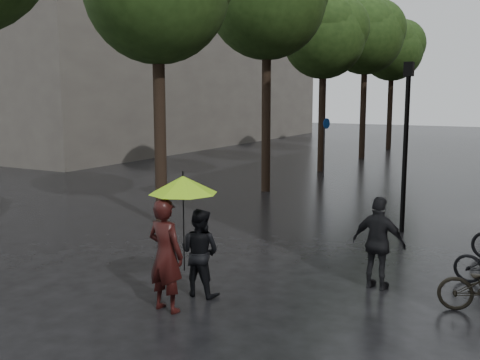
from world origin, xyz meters
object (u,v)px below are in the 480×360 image
Objects in this scene: person_black at (200,252)px; lamp_post at (406,130)px; pedestrian_walking at (379,243)px; person_burgundy at (166,255)px.

lamp_post is (2.05, 6.35, 1.83)m from person_black.
lamp_post is at bearing -74.94° from pedestrian_walking.
person_burgundy is 3.84m from pedestrian_walking.
person_black is 0.91× the size of pedestrian_walking.
pedestrian_walking is (2.65, 1.83, 0.08)m from person_black.
person_burgundy is at bearing -106.53° from lamp_post.
pedestrian_walking is (2.74, 2.69, -0.08)m from person_burgundy.
person_black is (0.09, 0.86, -0.16)m from person_burgundy.
person_burgundy is 0.88m from person_black.
lamp_post reaches higher than person_burgundy.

